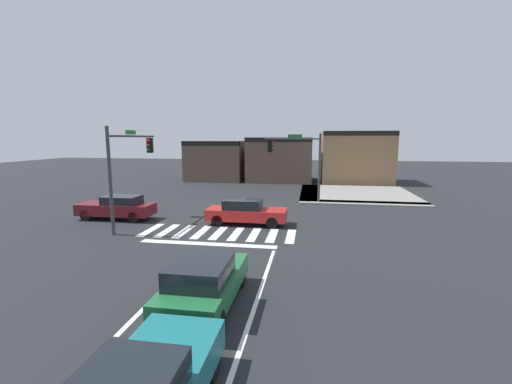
{
  "coord_description": "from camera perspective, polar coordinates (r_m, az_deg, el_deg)",
  "views": [
    {
      "loc": [
        4.9,
        -21.99,
        5.09
      ],
      "look_at": [
        1.46,
        -0.8,
        1.72
      ],
      "focal_mm": 24.03,
      "sensor_mm": 36.0,
      "label": 1
    }
  ],
  "objects": [
    {
      "name": "ground_plane",
      "position": [
        23.1,
        -3.28,
        -3.81
      ],
      "size": [
        120.0,
        120.0,
        0.0
      ],
      "primitive_type": "plane",
      "color": "#232628"
    },
    {
      "name": "crosswalk_near",
      "position": [
        18.86,
        -6.25,
        -6.76
      ],
      "size": [
        8.3,
        2.72,
        0.01
      ],
      "color": "silver",
      "rests_on": "ground_plane"
    },
    {
      "name": "lane_markings",
      "position": [
        12.31,
        -9.74,
        -15.6
      ],
      "size": [
        6.8,
        18.75,
        0.01
      ],
      "color": "white",
      "rests_on": "ground_plane"
    },
    {
      "name": "bike_detector_marking",
      "position": [
        13.83,
        -4.24,
        -12.67
      ],
      "size": [
        0.96,
        0.96,
        0.01
      ],
      "color": "yellow",
      "rests_on": "ground_plane"
    },
    {
      "name": "curb_corner_northeast",
      "position": [
        32.01,
        15.53,
        -0.41
      ],
      "size": [
        10.0,
        10.6,
        0.15
      ],
      "color": "gray",
      "rests_on": "ground_plane"
    },
    {
      "name": "storefront_row",
      "position": [
        41.28,
        6.4,
        5.56
      ],
      "size": [
        23.86,
        6.73,
        5.88
      ],
      "color": "brown",
      "rests_on": "ground_plane"
    },
    {
      "name": "traffic_signal_northeast",
      "position": [
        27.03,
        6.91,
        6.06
      ],
      "size": [
        4.38,
        0.32,
        5.46
      ],
      "rotation": [
        0.0,
        0.0,
        3.14
      ],
      "color": "#383A3D",
      "rests_on": "ground_plane"
    },
    {
      "name": "traffic_signal_southwest",
      "position": [
        21.04,
        -20.32,
        5.23
      ],
      "size": [
        0.32,
        5.3,
        5.72
      ],
      "rotation": [
        0.0,
        0.0,
        1.57
      ],
      "color": "#383A3D",
      "rests_on": "ground_plane"
    },
    {
      "name": "car_green",
      "position": [
        10.86,
        -8.63,
        -14.62
      ],
      "size": [
        1.85,
        4.33,
        1.55
      ],
      "rotation": [
        0.0,
        0.0,
        1.57
      ],
      "color": "#1E6638",
      "rests_on": "ground_plane"
    },
    {
      "name": "car_maroon",
      "position": [
        23.39,
        -22.08,
        -2.37
      ],
      "size": [
        4.74,
        1.72,
        1.52
      ],
      "rotation": [
        0.0,
        0.0,
        3.14
      ],
      "color": "maroon",
      "rests_on": "ground_plane"
    },
    {
      "name": "car_red",
      "position": [
        20.41,
        -1.73,
        -3.32
      ],
      "size": [
        4.72,
        1.72,
        1.51
      ],
      "rotation": [
        0.0,
        0.0,
        3.14
      ],
      "color": "red",
      "rests_on": "ground_plane"
    }
  ]
}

